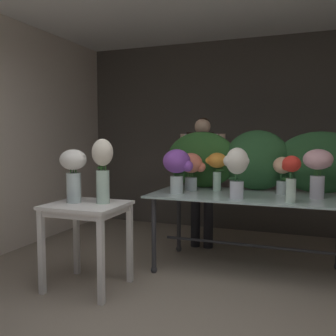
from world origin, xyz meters
TOP-DOWN VIEW (x-y plane):
  - ground_plane at (0.00, 1.84)m, footprint 8.09×8.09m
  - wall_back at (0.00, 3.68)m, footprint 5.13×0.12m
  - wall_left at (-2.57, 1.84)m, footprint 0.12×3.80m
  - display_table_glass at (0.32, 1.90)m, footprint 1.99×0.99m
  - side_table_white at (-1.01, 0.93)m, footprint 0.69×0.62m
  - florist at (-0.36, 2.56)m, footprint 0.58×0.24m
  - foliage_backdrop at (0.33, 2.27)m, footprint 2.20×0.32m
  - vase_ivory_tulips at (0.25, 1.60)m, footprint 0.25×0.22m
  - vase_peach_dahlias at (0.64, 2.05)m, footprint 0.19×0.19m
  - vase_blush_hydrangea at (0.98, 1.89)m, footprint 0.28×0.28m
  - vase_sunset_lilies at (-0.05, 2.06)m, footprint 0.24×0.22m
  - vase_violet_stock at (-0.40, 1.71)m, footprint 0.33×0.29m
  - vase_coral_roses at (-0.33, 2.00)m, footprint 0.33×0.26m
  - vase_scarlet_snapdragons at (0.75, 1.55)m, footprint 0.17×0.17m
  - vase_white_roses_tall at (-1.14, 0.93)m, footprint 0.25×0.25m
  - vase_cream_lisianthus_tall at (-0.87, 0.99)m, footprint 0.21×0.20m

SIDE VIEW (x-z plane):
  - ground_plane at x=0.00m, z-range 0.00..0.00m
  - side_table_white at x=-1.01m, z-range 0.29..1.09m
  - display_table_glass at x=0.32m, z-range 0.29..1.11m
  - florist at x=-0.36m, z-range 0.19..1.84m
  - vase_peach_dahlias at x=0.64m, z-range 0.85..1.24m
  - vase_scarlet_snapdragons at x=0.75m, z-range 0.86..1.29m
  - vase_coral_roses at x=-0.33m, z-range 0.86..1.28m
  - vase_sunset_lilies at x=-0.05m, z-range 0.88..1.31m
  - vase_violet_stock at x=-0.40m, z-range 0.87..1.34m
  - vase_white_roses_tall at x=-1.14m, z-range 0.86..1.36m
  - vase_ivory_tulips at x=0.25m, z-range 0.87..1.36m
  - vase_blush_hydrangea at x=0.98m, z-range 0.88..1.36m
  - vase_cream_lisianthus_tall at x=-0.87m, z-range 0.84..1.44m
  - foliage_backdrop at x=0.33m, z-range 0.81..1.48m
  - wall_back at x=0.00m, z-range 0.00..2.84m
  - wall_left at x=-2.57m, z-range 0.00..2.84m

